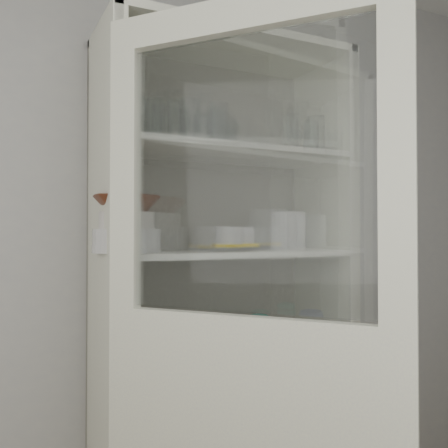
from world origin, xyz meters
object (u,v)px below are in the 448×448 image
goblet_2 (230,135)px  goblet_3 (295,143)px  grey_bowl_stack (288,231)px  cupboard_door (245,398)px  mug_white (274,341)px  white_ramekin (235,235)px  mug_blue (288,335)px  mug_teal (229,335)px  tin_box (239,445)px  goblet_1 (192,133)px  cream_bowl (127,221)px  teal_jar (259,331)px  white_canister (169,340)px  glass_platter (235,249)px  plate_stack_front (127,241)px  terracotta_bowl (127,204)px  measuring_cups (184,357)px  goblet_0 (119,127)px  pantry_cabinet (217,328)px  yellow_trivet (235,245)px

goblet_2 → goblet_3: (0.33, -0.01, -0.01)m
grey_bowl_stack → cupboard_door: bearing=-132.2°
mug_white → white_ramekin: bearing=172.5°
goblet_3 → mug_blue: size_ratio=1.40×
mug_teal → tin_box: size_ratio=0.47×
goblet_1 → mug_white: 0.90m
cupboard_door → mug_blue: cupboard_door is taller
cream_bowl → mug_blue: bearing=-0.2°
goblet_1 → teal_jar: goblet_1 is taller
mug_blue → white_canister: white_canister is taller
mug_white → tin_box: size_ratio=0.43×
glass_platter → goblet_1: bearing=146.3°
plate_stack_front → teal_jar: bearing=8.2°
terracotta_bowl → tin_box: (0.46, 0.01, -0.94)m
goblet_3 → measuring_cups: bearing=-161.9°
plate_stack_front → glass_platter: size_ratio=0.84×
teal_jar → white_canister: (-0.41, -0.03, 0.01)m
teal_jar → goblet_1: bearing=172.9°
goblet_0 → goblet_1: 0.30m
mug_teal → teal_jar: size_ratio=0.87×
goblet_3 → white_ramekin: size_ratio=1.07×
cupboard_door → tin_box: 0.71m
plate_stack_front → mug_teal: 0.63m
pantry_cabinet → measuring_cups: size_ratio=19.54×
plate_stack_front → yellow_trivet: 0.45m
white_ramekin → tin_box: white_ramekin is taller
teal_jar → tin_box: teal_jar is taller
terracotta_bowl → teal_jar: terracotta_bowl is taller
goblet_1 → mug_teal: bearing=-1.0°
pantry_cabinet → teal_jar: 0.19m
mug_teal → plate_stack_front: bearing=-173.3°
cupboard_door → tin_box: cupboard_door is taller
mug_teal → tin_box: bearing=-104.1°
goblet_3 → tin_box: size_ratio=0.80×
cupboard_door → white_canister: (-0.02, 0.58, 0.05)m
terracotta_bowl → yellow_trivet: size_ratio=1.44×
goblet_2 → cream_bowl: 0.64m
glass_platter → mug_blue: glass_platter is taller
goblet_0 → cream_bowl: size_ratio=0.77×
plate_stack_front → yellow_trivet: plate_stack_front is taller
yellow_trivet → white_canister: (-0.27, 0.03, -0.36)m
white_ramekin → goblet_2: bearing=71.3°
cream_bowl → mug_teal: size_ratio=2.02×
goblet_0 → goblet_1: size_ratio=0.97×
pantry_cabinet → measuring_cups: bearing=-141.9°
goblet_3 → white_canister: bearing=-171.6°
goblet_2 → white_canister: (-0.31, -0.10, -0.83)m
goblet_0 → glass_platter: goblet_0 is taller
white_ramekin → mug_white: white_ramekin is taller
measuring_cups → goblet_3: bearing=18.1°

